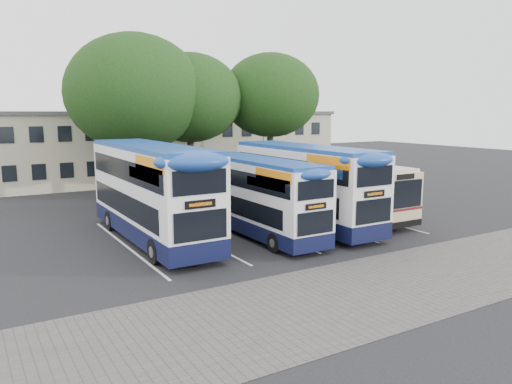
{
  "coord_description": "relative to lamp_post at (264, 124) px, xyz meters",
  "views": [
    {
      "loc": [
        -17.1,
        -17.25,
        6.19
      ],
      "look_at": [
        -3.77,
        5.0,
        1.99
      ],
      "focal_mm": 35.0,
      "sensor_mm": 36.0,
      "label": 1
    }
  ],
  "objects": [
    {
      "name": "ground",
      "position": [
        -6.0,
        -19.97,
        -5.08
      ],
      "size": [
        120.0,
        120.0,
        0.0
      ],
      "primitive_type": "plane",
      "color": "black",
      "rests_on": "ground"
    },
    {
      "name": "paving_strip",
      "position": [
        -8.0,
        -24.97,
        -5.08
      ],
      "size": [
        40.0,
        6.0,
        0.01
      ],
      "primitive_type": "cube",
      "color": "#595654",
      "rests_on": "ground"
    },
    {
      "name": "bay_lines",
      "position": [
        -9.75,
        -14.97,
        -5.08
      ],
      "size": [
        14.12,
        11.0,
        0.01
      ],
      "color": "silver",
      "rests_on": "ground"
    },
    {
      "name": "depot_building",
      "position": [
        -6.0,
        7.02,
        -1.93
      ],
      "size": [
        32.4,
        8.4,
        6.2
      ],
      "color": "#BDB898",
      "rests_on": "ground"
    },
    {
      "name": "lamp_post",
      "position": [
        0.0,
        0.0,
        0.0
      ],
      "size": [
        0.25,
        1.05,
        9.06
      ],
      "color": "gray",
      "rests_on": "ground"
    },
    {
      "name": "tree_left",
      "position": [
        -12.21,
        -2.61,
        2.38
      ],
      "size": [
        9.58,
        9.58,
        11.55
      ],
      "color": "black",
      "rests_on": "ground"
    },
    {
      "name": "tree_mid",
      "position": [
        -8.09,
        -2.64,
        2.08
      ],
      "size": [
        7.73,
        7.73,
        10.46
      ],
      "color": "black",
      "rests_on": "ground"
    },
    {
      "name": "tree_right",
      "position": [
        -1.5,
        -3.38,
        2.35
      ],
      "size": [
        7.76,
        7.76,
        10.75
      ],
      "color": "black",
      "rests_on": "ground"
    },
    {
      "name": "bus_dd_left",
      "position": [
        -15.32,
        -14.49,
        -2.52
      ],
      "size": [
        2.7,
        11.15,
        4.65
      ],
      "color": "#0E1234",
      "rests_on": "ground"
    },
    {
      "name": "bus_dd_mid",
      "position": [
        -10.4,
        -16.21,
        -2.94
      ],
      "size": [
        2.27,
        9.35,
        3.89
      ],
      "color": "#0E1234",
      "rests_on": "ground"
    },
    {
      "name": "bus_dd_right",
      "position": [
        -7.2,
        -15.74,
        -2.67
      ],
      "size": [
        2.55,
        10.51,
        4.38
      ],
      "color": "#0E1234",
      "rests_on": "ground"
    },
    {
      "name": "bus_single",
      "position": [
        -3.89,
        -14.25,
        -3.24
      ],
      "size": [
        2.78,
        10.91,
        3.25
      ],
      "color": "#CDBA89",
      "rests_on": "ground"
    }
  ]
}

